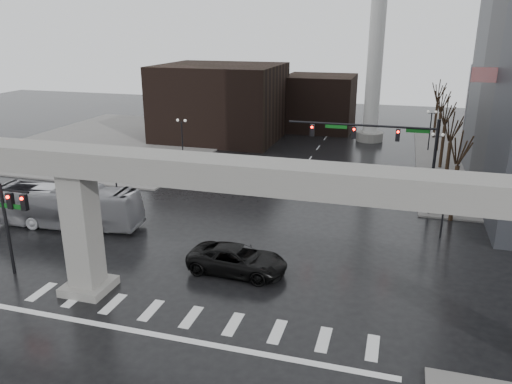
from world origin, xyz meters
TOP-DOWN VIEW (x-y plane):
  - ground at (0.00, 0.00)m, footprint 160.00×160.00m
  - sidewalk_nw at (-26.00, 36.00)m, footprint 28.00×36.00m
  - elevated_guideway at (1.26, 0.00)m, footprint 48.00×2.60m
  - building_far_left at (-14.00, 42.00)m, footprint 16.00×14.00m
  - building_far_mid at (-2.00, 52.00)m, footprint 10.00×10.00m
  - smokestack at (6.00, 46.00)m, footprint 3.60×3.60m
  - signal_mast_arm at (8.99, 18.80)m, footprint 12.12×0.43m
  - signal_left_pole at (-12.25, 0.50)m, footprint 2.30×0.30m
  - flagpole_assembly at (15.29, 22.00)m, footprint 2.06×0.12m
  - lamp_right_0 at (13.50, 14.00)m, footprint 1.22×0.32m
  - lamp_right_1 at (13.50, 28.00)m, footprint 1.22×0.32m
  - lamp_right_2 at (13.50, 42.00)m, footprint 1.22×0.32m
  - lamp_left_0 at (-13.50, 14.00)m, footprint 1.22×0.32m
  - lamp_left_1 at (-13.50, 28.00)m, footprint 1.22×0.32m
  - lamp_left_2 at (-13.50, 42.00)m, footprint 1.22×0.32m
  - tree_right_0 at (14.53, 18.02)m, footprint 1.09×1.58m
  - tree_right_1 at (14.53, 26.02)m, footprint 1.09×1.61m
  - tree_right_2 at (14.53, 34.02)m, footprint 1.10×1.63m
  - tree_right_3 at (14.53, 42.02)m, footprint 1.11×1.66m
  - tree_right_4 at (14.53, 50.02)m, footprint 1.12×1.69m
  - pickup_truck at (0.79, 4.62)m, footprint 6.44×3.18m
  - city_bus at (-14.42, 8.27)m, footprint 12.02×3.89m
  - far_car at (-2.87, 22.73)m, footprint 2.27×4.70m

SIDE VIEW (x-z plane):
  - ground at x=0.00m, z-range 0.00..0.00m
  - sidewalk_nw at x=-26.00m, z-range 0.00..0.15m
  - far_car at x=-2.87m, z-range 0.00..1.55m
  - pickup_truck at x=0.79m, z-range 0.00..1.76m
  - city_bus at x=-14.42m, z-range 0.00..3.29m
  - tree_right_0 at x=14.53m, z-range -0.97..6.54m
  - tree_right_1 at x=14.53m, z-range -0.99..6.69m
  - tree_right_2 at x=14.53m, z-range -1.01..6.84m
  - tree_right_3 at x=14.53m, z-range -1.03..6.99m
  - tree_right_4 at x=14.53m, z-range -1.05..7.14m
  - lamp_right_0 at x=13.50m, z-range 0.92..6.03m
  - lamp_right_1 at x=13.50m, z-range 0.92..6.03m
  - lamp_right_2 at x=13.50m, z-range 0.92..6.03m
  - lamp_left_0 at x=-13.50m, z-range 0.92..6.03m
  - lamp_left_1 at x=-13.50m, z-range 0.92..6.03m
  - lamp_left_2 at x=-13.50m, z-range 0.92..6.03m
  - building_far_mid at x=-2.00m, z-range 0.00..8.00m
  - signal_left_pole at x=-12.25m, z-range 1.07..7.07m
  - building_far_left at x=-14.00m, z-range 0.00..10.00m
  - signal_mast_arm at x=8.99m, z-range 1.83..9.83m
  - elevated_guideway at x=1.26m, z-range 2.53..11.23m
  - flagpole_assembly at x=15.29m, z-range 1.53..13.53m
  - smokestack at x=6.00m, z-range -1.65..28.35m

